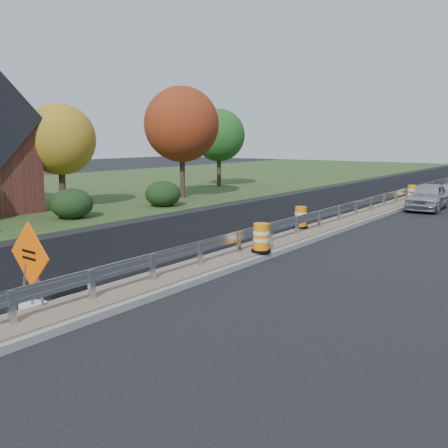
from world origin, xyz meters
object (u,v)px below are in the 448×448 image
Objects in this scene: barrel_median_far at (412,193)px; car_silver at (428,196)px; barrel_median_mid at (301,218)px; barrel_median_near at (261,238)px; caution_sign at (32,289)px.

barrel_median_far is 0.21× the size of car_silver.
barrel_median_near is at bearing -77.14° from barrel_median_mid.
barrel_median_far is at bearing 85.86° from barrel_median_mid.
car_silver is at bearing 77.47° from barrel_median_mid.
barrel_median_far is at bearing 122.50° from car_silver.
caution_sign is 23.05m from car_silver.
car_silver is (2.35, 10.58, 0.09)m from barrel_median_mid.
barrel_median_near is 1.03× the size of barrel_median_far.
barrel_median_mid is 10.84m from car_silver.
caution_sign is 12.32m from barrel_median_mid.
caution_sign is at bearing -100.26° from car_silver.
barrel_median_mid is at bearing -94.14° from barrel_median_far.
caution_sign is 2.20× the size of barrel_median_near.
barrel_median_near is 4.94m from barrel_median_mid.
car_silver is at bearing 85.36° from barrel_median_near.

